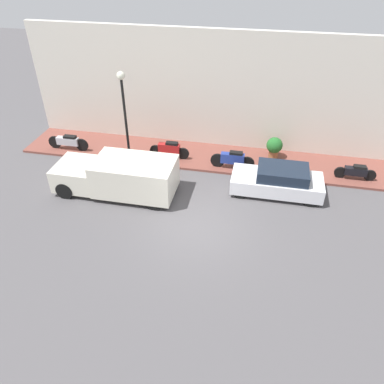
{
  "coord_description": "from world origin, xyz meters",
  "views": [
    {
      "loc": [
        -10.9,
        -2.05,
        9.48
      ],
      "look_at": [
        1.37,
        0.47,
        0.6
      ],
      "focal_mm": 35.0,
      "sensor_mm": 36.0,
      "label": 1
    }
  ],
  "objects_px": {
    "motorcycle_red": "(169,149)",
    "motorcycle_black": "(356,172)",
    "motorcycle_blue": "(233,159)",
    "potted_plant": "(274,146)",
    "delivery_van": "(117,176)",
    "parked_car": "(278,181)",
    "streetlamp": "(124,101)",
    "scooter_silver": "(68,142)"
  },
  "relations": [
    {
      "from": "potted_plant",
      "to": "motorcycle_black",
      "type": "bearing_deg",
      "value": -108.54
    },
    {
      "from": "parked_car",
      "to": "streetlamp",
      "type": "xyz_separation_m",
      "value": [
        1.23,
        7.15,
        2.51
      ]
    },
    {
      "from": "delivery_van",
      "to": "motorcycle_red",
      "type": "distance_m",
      "value": 3.5
    },
    {
      "from": "motorcycle_blue",
      "to": "potted_plant",
      "type": "relative_size",
      "value": 1.93
    },
    {
      "from": "motorcycle_red",
      "to": "streetlamp",
      "type": "height_order",
      "value": "streetlamp"
    },
    {
      "from": "parked_car",
      "to": "potted_plant",
      "type": "relative_size",
      "value": 3.6
    },
    {
      "from": "streetlamp",
      "to": "motorcycle_red",
      "type": "bearing_deg",
      "value": -72.1
    },
    {
      "from": "parked_car",
      "to": "delivery_van",
      "type": "height_order",
      "value": "delivery_van"
    },
    {
      "from": "motorcycle_blue",
      "to": "potted_plant",
      "type": "distance_m",
      "value": 2.35
    },
    {
      "from": "parked_car",
      "to": "scooter_silver",
      "type": "height_order",
      "value": "parked_car"
    },
    {
      "from": "motorcycle_black",
      "to": "potted_plant",
      "type": "distance_m",
      "value": 3.88
    },
    {
      "from": "delivery_van",
      "to": "motorcycle_black",
      "type": "bearing_deg",
      "value": -73.74
    },
    {
      "from": "parked_car",
      "to": "motorcycle_blue",
      "type": "distance_m",
      "value": 2.57
    },
    {
      "from": "motorcycle_red",
      "to": "motorcycle_black",
      "type": "height_order",
      "value": "motorcycle_red"
    },
    {
      "from": "delivery_van",
      "to": "scooter_silver",
      "type": "relative_size",
      "value": 2.41
    },
    {
      "from": "delivery_van",
      "to": "streetlamp",
      "type": "distance_m",
      "value": 3.46
    },
    {
      "from": "motorcycle_blue",
      "to": "scooter_silver",
      "type": "bearing_deg",
      "value": 88.99
    },
    {
      "from": "motorcycle_red",
      "to": "motorcycle_black",
      "type": "distance_m",
      "value": 8.72
    },
    {
      "from": "parked_car",
      "to": "motorcycle_black",
      "type": "relative_size",
      "value": 2.13
    },
    {
      "from": "motorcycle_red",
      "to": "motorcycle_black",
      "type": "xyz_separation_m",
      "value": [
        -0.2,
        -8.72,
        -0.08
      ]
    },
    {
      "from": "delivery_van",
      "to": "potted_plant",
      "type": "height_order",
      "value": "delivery_van"
    },
    {
      "from": "delivery_van",
      "to": "potted_plant",
      "type": "bearing_deg",
      "value": -57.12
    },
    {
      "from": "motorcycle_red",
      "to": "streetlamp",
      "type": "xyz_separation_m",
      "value": [
        -0.6,
        1.87,
        2.55
      ]
    },
    {
      "from": "motorcycle_black",
      "to": "streetlamp",
      "type": "distance_m",
      "value": 10.91
    },
    {
      "from": "streetlamp",
      "to": "potted_plant",
      "type": "height_order",
      "value": "streetlamp"
    },
    {
      "from": "motorcycle_blue",
      "to": "parked_car",
      "type": "bearing_deg",
      "value": -124.67
    },
    {
      "from": "motorcycle_red",
      "to": "streetlamp",
      "type": "relative_size",
      "value": 0.46
    },
    {
      "from": "motorcycle_red",
      "to": "motorcycle_blue",
      "type": "relative_size",
      "value": 0.96
    },
    {
      "from": "delivery_van",
      "to": "motorcycle_red",
      "type": "height_order",
      "value": "delivery_van"
    },
    {
      "from": "motorcycle_black",
      "to": "potted_plant",
      "type": "height_order",
      "value": "potted_plant"
    },
    {
      "from": "streetlamp",
      "to": "potted_plant",
      "type": "xyz_separation_m",
      "value": [
        1.63,
        -6.91,
        -2.4
      ]
    },
    {
      "from": "potted_plant",
      "to": "scooter_silver",
      "type": "bearing_deg",
      "value": 96.96
    },
    {
      "from": "parked_car",
      "to": "potted_plant",
      "type": "xyz_separation_m",
      "value": [
        2.87,
        0.24,
        0.11
      ]
    },
    {
      "from": "streetlamp",
      "to": "scooter_silver",
      "type": "bearing_deg",
      "value": 83.7
    },
    {
      "from": "potted_plant",
      "to": "parked_car",
      "type": "bearing_deg",
      "value": -175.26
    },
    {
      "from": "delivery_van",
      "to": "motorcycle_blue",
      "type": "distance_m",
      "value": 5.41
    },
    {
      "from": "parked_car",
      "to": "scooter_silver",
      "type": "bearing_deg",
      "value": 81.32
    },
    {
      "from": "delivery_van",
      "to": "scooter_silver",
      "type": "height_order",
      "value": "delivery_van"
    },
    {
      "from": "parked_car",
      "to": "streetlamp",
      "type": "distance_m",
      "value": 7.67
    },
    {
      "from": "parked_car",
      "to": "motorcycle_red",
      "type": "height_order",
      "value": "parked_car"
    },
    {
      "from": "streetlamp",
      "to": "motorcycle_black",
      "type": "bearing_deg",
      "value": -87.83
    },
    {
      "from": "delivery_van",
      "to": "streetlamp",
      "type": "xyz_separation_m",
      "value": [
        2.57,
        0.41,
        2.28
      ]
    }
  ]
}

